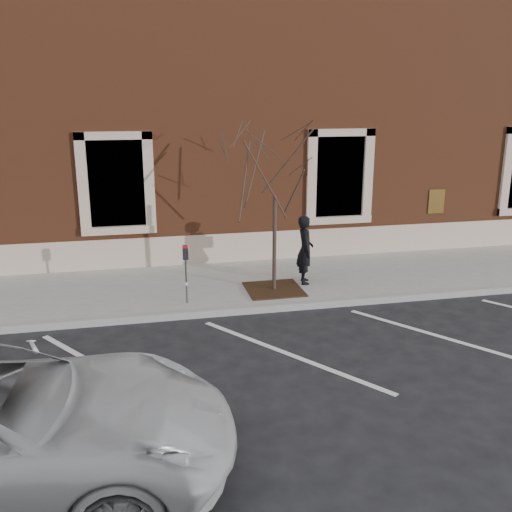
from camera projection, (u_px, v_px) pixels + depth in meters
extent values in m
plane|color=#28282B|center=(262.00, 312.00, 12.45)|extent=(120.00, 120.00, 0.00)
cube|color=#BAB8AF|center=(246.00, 284.00, 14.08)|extent=(40.00, 3.50, 0.15)
cube|color=#9E9E99|center=(262.00, 309.00, 12.39)|extent=(40.00, 0.12, 0.15)
cube|color=brown|center=(209.00, 113.00, 18.67)|extent=(40.00, 8.50, 8.00)
cube|color=#C1A794|center=(233.00, 247.00, 15.63)|extent=(40.00, 0.06, 0.80)
cube|color=black|center=(117.00, 183.00, 14.62)|extent=(1.40, 0.30, 2.20)
cube|color=#C1A794|center=(119.00, 230.00, 14.78)|extent=(1.90, 0.20, 0.20)
cube|color=black|center=(338.00, 176.00, 15.86)|extent=(1.40, 0.30, 2.20)
cube|color=#C1A794|center=(338.00, 220.00, 16.02)|extent=(1.90, 0.20, 0.20)
imported|color=black|center=(305.00, 250.00, 13.70)|extent=(0.49, 0.66, 1.66)
cylinder|color=#595B60|center=(186.00, 281.00, 12.43)|extent=(0.04, 0.04, 0.99)
cube|color=black|center=(185.00, 254.00, 12.27)|extent=(0.12, 0.09, 0.26)
cube|color=#B80C25|center=(185.00, 247.00, 12.22)|extent=(0.11, 0.09, 0.06)
cube|color=white|center=(187.00, 284.00, 12.40)|extent=(0.05, 0.00, 0.07)
cube|color=#382312|center=(274.00, 289.00, 13.39)|extent=(1.29, 1.29, 0.03)
cylinder|color=#3D2B25|center=(274.00, 244.00, 13.09)|extent=(0.09, 0.09, 2.23)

